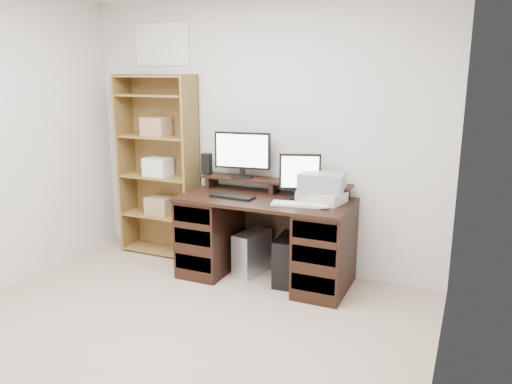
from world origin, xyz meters
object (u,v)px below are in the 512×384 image
Objects in this scene: tower_black at (288,259)px; desk at (266,237)px; tower_silver at (252,253)px; printer at (322,197)px; bookshelf at (159,165)px; monitor_small at (300,174)px; monitor_wide at (242,152)px.

desk is at bearing 178.93° from tower_black.
tower_silver is at bearing 158.77° from desk.
bookshelf reaches higher than printer.
desk is 0.64m from monitor_small.
monitor_small is 1.07× the size of printer.
tower_silver is at bearing -169.21° from printer.
monitor_wide reaches higher than monitor_small.
monitor_wide is at bearing -178.91° from printer.
printer reaches higher than desk.
printer is 0.88m from tower_silver.
monitor_small is at bearing 22.90° from desk.
monitor_wide is 0.29× the size of bookshelf.
monitor_wide is 1.45× the size of printer.
bookshelf reaches higher than tower_black.
bookshelf is at bearing 170.32° from desk.
tower_silver is at bearing -7.88° from bookshelf.
bookshelf is (-1.73, 0.15, 0.12)m from printer.
monitor_wide is 0.87m from printer.
bookshelf reaches higher than monitor_wide.
tower_silver is 0.92× the size of tower_black.
printer is 0.84× the size of tower_black.
monitor_small is 1.52m from bookshelf.
desk is 1.37m from bookshelf.
desk is 4.13× the size of printer.
desk is 0.28m from tower_black.
printer is at bearing -31.17° from monitor_small.
monitor_small is at bearing 54.75° from tower_black.
tower_black is (0.53, -0.18, -0.89)m from monitor_wide.
printer is (0.80, -0.13, -0.31)m from monitor_wide.
monitor_small is (0.27, 0.11, 0.57)m from desk.
printer reaches higher than tower_silver.
tower_silver is (-0.43, -0.05, -0.76)m from monitor_small.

